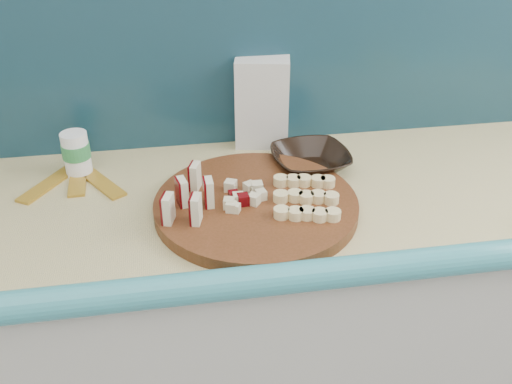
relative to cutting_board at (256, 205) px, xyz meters
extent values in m
cube|color=beige|center=(-0.09, 0.07, -0.48)|extent=(2.20, 0.60, 0.88)
cube|color=#D8C87E|center=(-0.09, 0.07, -0.03)|extent=(2.20, 0.60, 0.03)
cube|color=teal|center=(-0.09, -0.23, -0.03)|extent=(2.20, 0.06, 0.03)
cube|color=#2D6C87|center=(-0.09, 0.36, 0.24)|extent=(2.20, 0.02, 0.50)
cylinder|color=#43250E|center=(0.00, 0.00, 0.00)|extent=(0.52, 0.52, 0.03)
cube|color=beige|center=(-0.19, -0.05, 0.04)|extent=(0.02, 0.04, 0.06)
cube|color=#4D0509|center=(-0.20, -0.05, 0.04)|extent=(0.01, 0.04, 0.06)
cube|color=beige|center=(-0.15, 0.01, 0.04)|extent=(0.02, 0.04, 0.06)
cube|color=#4D0509|center=(-0.16, 0.01, 0.04)|extent=(0.01, 0.04, 0.06)
cube|color=beige|center=(-0.12, 0.07, 0.04)|extent=(0.02, 0.04, 0.06)
cube|color=#4D0509|center=(-0.13, 0.07, 0.04)|extent=(0.01, 0.04, 0.06)
cube|color=beige|center=(-0.13, -0.06, 0.04)|extent=(0.02, 0.04, 0.06)
cube|color=#4D0509|center=(-0.14, -0.06, 0.04)|extent=(0.01, 0.04, 0.06)
cube|color=beige|center=(-0.10, 0.00, 0.04)|extent=(0.02, 0.04, 0.06)
cube|color=#4D0509|center=(-0.11, 0.00, 0.04)|extent=(0.01, 0.04, 0.06)
cube|color=#FCF4CA|center=(-0.02, 0.00, 0.02)|extent=(0.02, 0.02, 0.02)
cube|color=#FCF4CA|center=(-0.01, 0.01, 0.02)|extent=(0.02, 0.02, 0.02)
cube|color=#4D0509|center=(-0.01, 0.02, 0.02)|extent=(0.02, 0.02, 0.02)
cube|color=#FCF4CA|center=(-0.02, 0.02, 0.02)|extent=(0.02, 0.02, 0.02)
cube|color=#FCF4CA|center=(-0.03, 0.02, 0.02)|extent=(0.02, 0.02, 0.02)
cube|color=#FCF4CA|center=(-0.04, 0.03, 0.02)|extent=(0.02, 0.02, 0.02)
cube|color=#FCF4CA|center=(-0.04, 0.01, 0.02)|extent=(0.02, 0.02, 0.02)
cube|color=#FCF4CA|center=(-0.05, 0.00, 0.02)|extent=(0.02, 0.02, 0.02)
cube|color=#4D0509|center=(-0.05, -0.01, 0.02)|extent=(0.02, 0.02, 0.02)
cube|color=#FCF4CA|center=(-0.03, -0.01, 0.02)|extent=(0.02, 0.02, 0.02)
cube|color=#FCF4CA|center=(-0.03, -0.02, 0.02)|extent=(0.02, 0.02, 0.02)
cube|color=#FCF4CA|center=(-0.02, 0.00, 0.02)|extent=(0.02, 0.02, 0.02)
cube|color=#FCF4CA|center=(-0.01, -0.01, 0.02)|extent=(0.02, 0.02, 0.02)
cylinder|color=beige|center=(0.04, -0.08, 0.02)|extent=(0.03, 0.03, 0.02)
cylinder|color=beige|center=(0.07, -0.08, 0.02)|extent=(0.03, 0.03, 0.02)
cylinder|color=beige|center=(0.09, -0.09, 0.02)|extent=(0.03, 0.03, 0.02)
cylinder|color=beige|center=(0.12, -0.09, 0.02)|extent=(0.03, 0.03, 0.02)
cylinder|color=beige|center=(0.14, -0.10, 0.02)|extent=(0.03, 0.03, 0.02)
cylinder|color=beige|center=(0.05, -0.01, 0.02)|extent=(0.03, 0.03, 0.02)
cylinder|color=beige|center=(0.08, -0.02, 0.02)|extent=(0.03, 0.03, 0.02)
cylinder|color=beige|center=(0.11, -0.02, 0.02)|extent=(0.03, 0.03, 0.02)
cylinder|color=beige|center=(0.13, -0.03, 0.02)|extent=(0.03, 0.03, 0.02)
cylinder|color=beige|center=(0.16, -0.03, 0.02)|extent=(0.03, 0.03, 0.02)
cylinder|color=beige|center=(0.07, 0.05, 0.02)|extent=(0.03, 0.03, 0.02)
cylinder|color=beige|center=(0.09, 0.05, 0.02)|extent=(0.03, 0.03, 0.02)
cylinder|color=beige|center=(0.12, 0.04, 0.02)|extent=(0.03, 0.03, 0.02)
cylinder|color=beige|center=(0.14, 0.04, 0.02)|extent=(0.03, 0.03, 0.02)
cylinder|color=beige|center=(0.17, 0.03, 0.02)|extent=(0.03, 0.03, 0.02)
imported|color=black|center=(0.16, 0.17, 0.01)|extent=(0.20, 0.20, 0.05)
cube|color=silver|center=(0.07, 0.33, 0.10)|extent=(0.15, 0.12, 0.23)
cylinder|color=white|center=(-0.39, 0.23, 0.04)|extent=(0.06, 0.06, 0.11)
cylinder|color=#328B4A|center=(-0.39, 0.23, 0.05)|extent=(0.07, 0.07, 0.04)
cube|color=gold|center=(-0.46, 0.18, -0.01)|extent=(0.13, 0.17, 0.01)
cube|color=gold|center=(-0.40, 0.21, -0.01)|extent=(0.05, 0.18, 0.01)
cube|color=gold|center=(-0.34, 0.17, -0.01)|extent=(0.13, 0.17, 0.01)
camera|label=1|loc=(-0.17, -1.02, 0.67)|focal=40.00mm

